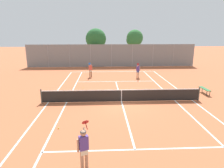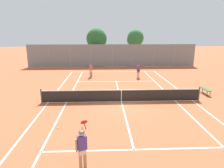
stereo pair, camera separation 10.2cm
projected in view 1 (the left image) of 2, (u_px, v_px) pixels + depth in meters
name	position (u px, v px, depth m)	size (l,w,h in m)	color
ground_plane	(121.00, 102.00, 15.13)	(120.00, 120.00, 0.00)	#B25B38
court_line_markings	(121.00, 102.00, 15.13)	(11.10, 23.90, 0.01)	silver
tennis_net	(122.00, 95.00, 15.00)	(12.00, 0.10, 1.07)	#474C47
player_near_side	(84.00, 147.00, 7.50)	(0.45, 0.88, 1.77)	tan
player_far_left	(90.00, 69.00, 23.22)	(0.46, 0.88, 1.77)	#936B4C
player_far_right	(138.00, 70.00, 22.88)	(0.51, 0.85, 1.77)	#D8A884
loose_tennis_ball_0	(160.00, 84.00, 20.00)	(0.07, 0.07, 0.07)	#D1DB33
loose_tennis_ball_1	(83.00, 88.00, 18.82)	(0.07, 0.07, 0.07)	#D1DB33
loose_tennis_ball_2	(58.00, 128.00, 10.85)	(0.07, 0.07, 0.07)	#D1DB33
courtside_bench	(205.00, 89.00, 16.98)	(0.36, 1.50, 0.47)	#2D6638
back_fence	(112.00, 56.00, 29.99)	(25.26, 0.08, 3.38)	gray
tree_behind_left	(96.00, 40.00, 31.73)	(3.24, 3.24, 5.71)	brown
tree_behind_right	(134.00, 39.00, 32.65)	(2.75, 2.69, 5.54)	brown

